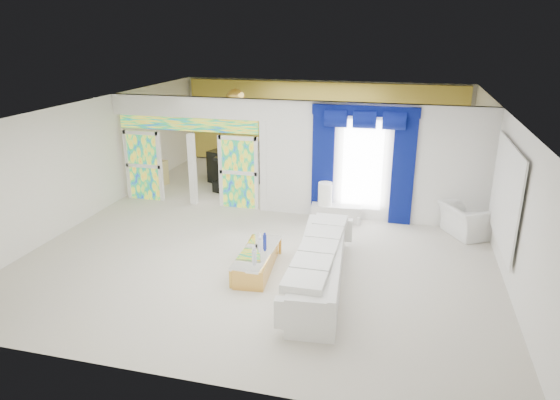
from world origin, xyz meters
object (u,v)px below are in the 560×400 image
(white_sofa, at_px, (320,268))
(grand_piano, at_px, (245,164))
(armchair, at_px, (468,220))
(console_table, at_px, (336,213))
(coffee_table, at_px, (257,261))

(white_sofa, height_order, grand_piano, grand_piano)
(white_sofa, bearing_deg, armchair, 42.90)
(white_sofa, xyz_separation_m, console_table, (-0.18, 3.43, -0.15))
(coffee_table, distance_m, armchair, 5.29)
(console_table, bearing_deg, white_sofa, -87.05)
(coffee_table, relative_size, armchair, 1.56)
(white_sofa, xyz_separation_m, armchair, (2.99, 3.31, 0.01))
(white_sofa, xyz_separation_m, grand_piano, (-3.63, 6.48, 0.15))
(grand_piano, bearing_deg, armchair, -6.80)
(coffee_table, relative_size, grand_piano, 0.89)
(console_table, relative_size, grand_piano, 0.63)
(white_sofa, distance_m, grand_piano, 7.43)
(coffee_table, xyz_separation_m, grand_piano, (-2.28, 6.18, 0.31))
(white_sofa, distance_m, armchair, 4.46)
(white_sofa, height_order, armchair, armchair)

